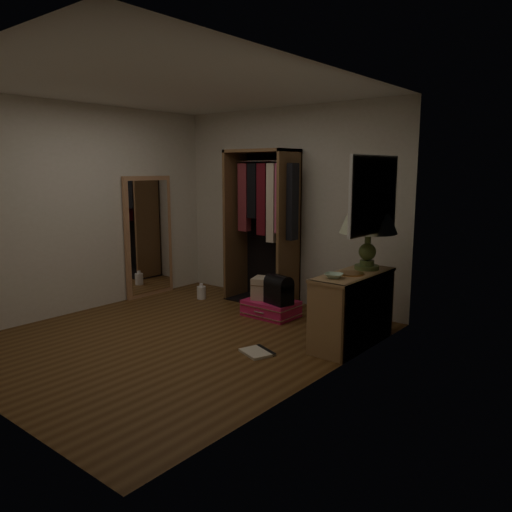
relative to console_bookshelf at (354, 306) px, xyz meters
The scene contains 13 objects.
ground 1.90m from the console_bookshelf, 145.69° to the right, with size 4.00×4.00×0.00m, color #523317.
room_walls 2.09m from the console_bookshelf, 145.49° to the right, with size 3.52×4.02×2.60m.
console_bookshelf is the anchor object (origin of this frame).
open_wardrobe 2.05m from the console_bookshelf, 157.35° to the left, with size 1.04×0.50×2.05m.
floor_mirror 3.27m from the console_bookshelf, behind, with size 0.06×0.80×1.70m.
pink_suitcase 1.30m from the console_bookshelf, behind, with size 0.65×0.48×0.20m.
train_case 1.34m from the console_bookshelf, 169.11° to the left, with size 0.47×0.40×0.29m.
black_bag 1.11m from the console_bookshelf, behind, with size 0.37×0.28×0.36m.
table_lamp 0.94m from the console_bookshelf, 89.01° to the left, with size 0.72×0.72×0.75m.
brass_tray 0.38m from the console_bookshelf, 87.62° to the right, with size 0.34×0.34×0.01m.
ceramic_bowl 0.52m from the console_bookshelf, 97.34° to the right, with size 0.18×0.18×0.04m, color #B3D7B9.
white_jug 2.55m from the console_bookshelf, behind, with size 0.13×0.13×0.22m.
floor_book 1.11m from the console_bookshelf, 123.74° to the right, with size 0.38×0.34×0.03m.
Camera 1 is at (3.90, -3.47, 1.80)m, focal length 35.00 mm.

